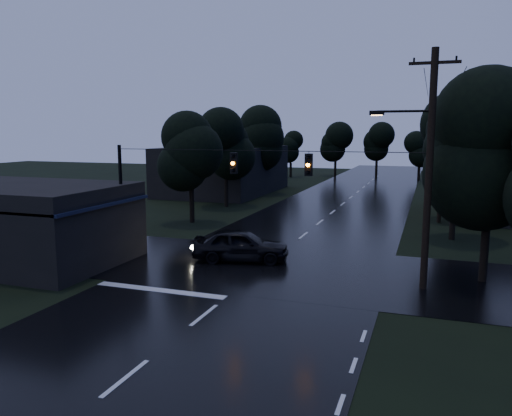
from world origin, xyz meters
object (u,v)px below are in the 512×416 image
Objects in this scene: storefront at (10,222)px; utility_pole_far at (442,170)px; utility_pole_main at (427,166)px; car at (241,245)px.

utility_pole_far is at bearing 41.80° from storefront.
storefront is 28.56m from utility_pole_far.
utility_pole_far is (0.89, 17.00, -1.38)m from utility_pole_main.
car is at bearing 18.20° from storefront.
utility_pole_main is at bearing -93.00° from utility_pole_far.
utility_pole_main is (20.36, 2.00, 3.24)m from storefront.
utility_pole_far reaches higher than car.
storefront is at bearing 93.72° from car.
car is at bearing 168.96° from utility_pole_main.
storefront reaches higher than car.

